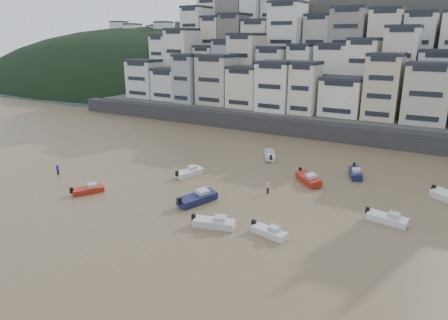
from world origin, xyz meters
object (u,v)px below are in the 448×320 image
Objects in this scene: boat_a at (214,221)px; boat_i at (356,172)px; boat_f at (189,171)px; person_pink at (268,187)px; boat_h at (270,155)px; boat_d at (387,217)px; boat_e at (308,178)px; person_blue at (58,169)px; boat_b at (269,231)px; boat_j at (88,189)px; boat_c at (198,197)px.

boat_i reaches higher than boat_a.
boat_f is 13.59m from person_pink.
boat_h reaches higher than boat_a.
boat_e is (-12.38, 8.18, 0.13)m from boat_d.
person_blue is (-35.04, -16.48, 0.07)m from boat_e.
boat_a is at bearing -122.48° from boat_f.
person_blue is (-30.78, 2.89, 0.17)m from boat_a.
boat_b is at bearing -26.76° from boat_i.
boat_f is 16.38m from boat_h.
boat_d is 1.08× the size of boat_j.
boat_b is 18.19m from boat_e.
boat_b is at bearing -4.07° from boat_a.
boat_j is at bearing -165.34° from boat_b.
boat_e is 7.63m from person_pink.
boat_c reaches higher than boat_e.
boat_c reaches higher than boat_a.
boat_h is (-12.02, 26.54, 0.13)m from boat_b.
boat_a is 0.94× the size of boat_i.
boat_i reaches higher than boat_j.
boat_d is 27.93m from boat_h.
person_blue is (-37.01, 1.61, 0.26)m from boat_b.
person_blue is (-47.43, -8.30, 0.20)m from boat_d.
boat_f is at bearing -79.04° from boat_i.
boat_i is at bearing 56.70° from person_pink.
person_blue reaches higher than boat_j.
boat_j is at bearing 164.65° from boat_a.
boat_c is at bearing -154.99° from boat_d.
boat_i is (15.08, 21.11, -0.09)m from boat_c.
boat_j is (-14.70, -27.96, -0.12)m from boat_h.
boat_i is (-7.07, 14.65, 0.07)m from boat_d.
boat_i is (5.31, 6.47, -0.06)m from boat_e.
boat_e is 38.72m from person_blue.
boat_e is 18.16m from boat_f.
boat_j is at bearing 124.29° from boat_c.
boat_h is 1.20× the size of boat_j.
person_pink reaches higher than boat_d.
boat_b is 0.91× the size of boat_d.
boat_b is 12.23m from boat_c.
boat_b is 14.37m from boat_d.
boat_i is 39.73m from boat_j.
boat_a reaches higher than boat_d.
boat_i reaches higher than boat_d.
boat_i is 15.90m from person_pink.
boat_e is (4.27, 19.37, 0.10)m from boat_a.
boat_f is at bearing 57.51° from boat_c.
boat_d reaches higher than boat_j.
boat_a is at bearing -156.73° from boat_b.
person_blue reaches higher than boat_a.
person_pink is (6.64, -15.28, 0.13)m from boat_h.
boat_e reaches higher than boat_j.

